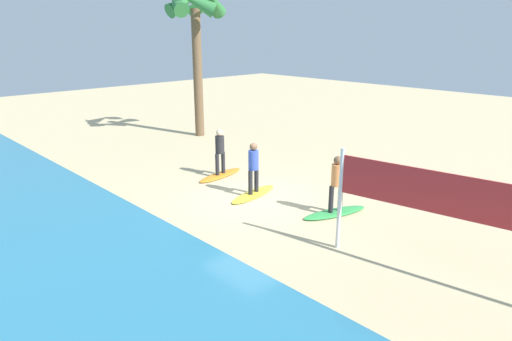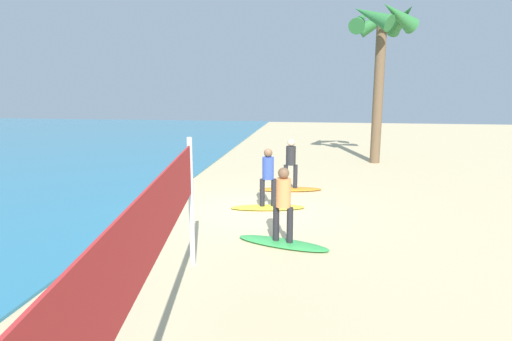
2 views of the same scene
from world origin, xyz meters
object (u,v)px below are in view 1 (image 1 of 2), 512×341
(surfboard_green, at_px, (335,213))
(surfer_yellow, at_px, (253,164))
(palm_tree, at_px, (196,18))
(surfboard_yellow, at_px, (253,194))
(surfer_orange, at_px, (220,149))
(surfboard_orange, at_px, (221,175))
(surfer_green, at_px, (337,180))

(surfboard_green, height_order, surfer_yellow, surfer_yellow)
(surfer_yellow, relative_size, palm_tree, 0.24)
(surfboard_yellow, relative_size, palm_tree, 0.30)
(surfer_yellow, bearing_deg, surfboard_yellow, -108.43)
(surfboard_green, relative_size, surfer_orange, 1.28)
(surfer_yellow, xyz_separation_m, surfboard_orange, (2.26, -0.50, -0.99))
(surfer_yellow, height_order, surfboard_orange, surfer_yellow)
(surfer_yellow, bearing_deg, palm_tree, -26.19)
(surfboard_green, bearing_deg, surfer_orange, -71.55)
(surfer_green, bearing_deg, surfer_yellow, 13.09)
(surfboard_yellow, relative_size, surfer_orange, 1.28)
(surfboard_yellow, relative_size, surfer_yellow, 1.28)
(surfer_yellow, relative_size, surfboard_orange, 0.78)
(surfer_green, relative_size, surfboard_orange, 0.78)
(surfer_green, bearing_deg, surfboard_orange, 1.57)
(surfer_green, bearing_deg, surfboard_green, -26.57)
(surfboard_orange, distance_m, surfer_orange, 0.99)
(surfer_green, xyz_separation_m, surfboard_yellow, (2.74, 0.64, -0.99))
(surfer_yellow, relative_size, surfer_orange, 1.00)
(surfboard_green, xyz_separation_m, surfboard_orange, (4.99, 0.14, 0.00))
(surfer_green, relative_size, surfer_yellow, 1.00)
(surfboard_green, xyz_separation_m, surfer_orange, (4.99, 0.14, 0.99))
(surfer_green, xyz_separation_m, surfboard_orange, (4.99, 0.14, -0.99))
(surfer_green, bearing_deg, surfboard_yellow, 13.09)
(surfboard_green, height_order, surfboard_orange, same)
(surfer_yellow, xyz_separation_m, palm_tree, (8.08, -3.97, 4.55))
(surfer_green, distance_m, surfboard_orange, 5.09)
(surfboard_orange, bearing_deg, surfer_orange, -0.00)
(surfboard_yellow, height_order, surfer_orange, surfer_orange)
(surfer_yellow, height_order, surfer_orange, same)
(surfer_green, xyz_separation_m, surfer_orange, (4.99, 0.14, 0.00))
(surfboard_green, bearing_deg, surfboard_yellow, -60.03)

